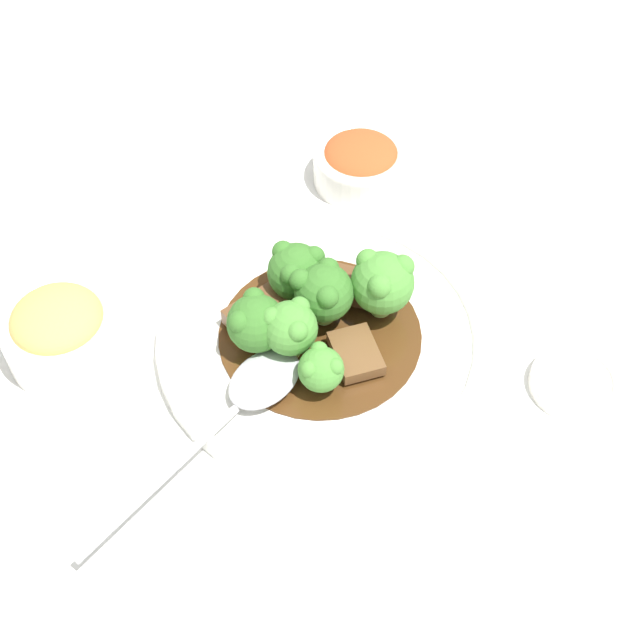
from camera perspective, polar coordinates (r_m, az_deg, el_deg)
ground_plane at (r=0.76m, az=0.00°, el=-1.62°), size 4.00×4.00×0.00m
main_plate at (r=0.75m, az=0.00°, el=-1.15°), size 0.27×0.27×0.02m
beef_strip_0 at (r=0.75m, az=-3.58°, el=0.80°), size 0.07×0.07×0.02m
beef_strip_1 at (r=0.76m, az=2.23°, el=2.15°), size 0.04×0.05×0.01m
beef_strip_2 at (r=0.72m, az=2.31°, el=-2.15°), size 0.06×0.05×0.01m
broccoli_floret_0 at (r=0.74m, az=-1.51°, el=3.16°), size 0.05×0.05×0.05m
broccoli_floret_1 at (r=0.70m, az=-1.93°, el=-0.48°), size 0.04×0.04×0.05m
broccoli_floret_2 at (r=0.71m, az=-4.10°, el=-0.15°), size 0.05×0.05×0.05m
broccoli_floret_3 at (r=0.73m, az=4.02°, el=2.45°), size 0.05×0.05×0.06m
broccoli_floret_4 at (r=0.72m, az=-0.03°, el=1.87°), size 0.05×0.05×0.06m
broccoli_floret_5 at (r=0.69m, az=0.06°, el=-3.13°), size 0.04×0.04×0.04m
serving_spoon at (r=0.70m, az=-4.52°, el=-4.68°), size 0.22×0.13×0.01m
side_bowl_kimchi at (r=0.88m, az=2.60°, el=10.04°), size 0.09×0.09×0.04m
side_bowl_appetizer at (r=0.76m, az=-16.25°, el=-0.71°), size 0.10×0.10×0.06m
sauce_dish at (r=0.75m, az=15.95°, el=-3.86°), size 0.07×0.07×0.01m
paper_napkin at (r=0.64m, az=-1.32°, el=-18.31°), size 0.12×0.09×0.01m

